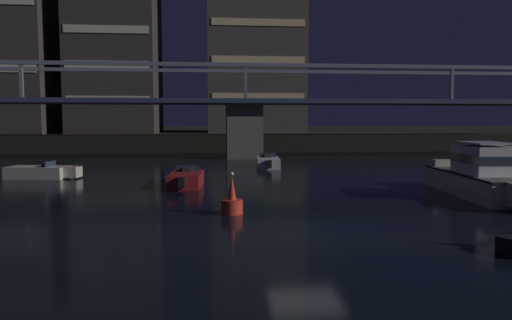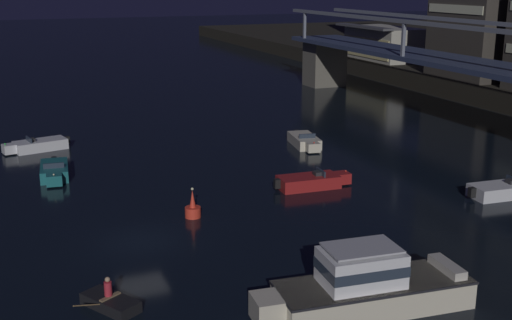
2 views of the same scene
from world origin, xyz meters
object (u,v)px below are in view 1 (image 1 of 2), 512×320
object	(u,v)px
cabin_cruiser_near_left	(481,176)
speedboat_mid_center	(268,162)
speedboat_mid_right	(41,172)
river_bridge	(244,115)
channel_buoy	(232,202)
tower_west_tall	(116,52)
speedboat_far_left	(187,179)
tower_central	(254,47)

from	to	relation	value
cabin_cruiser_near_left	speedboat_mid_center	bearing A→B (deg)	120.60
cabin_cruiser_near_left	speedboat_mid_right	world-z (taller)	cabin_cruiser_near_left
river_bridge	channel_buoy	bearing A→B (deg)	-94.74
tower_west_tall	cabin_cruiser_near_left	distance (m)	49.61
speedboat_mid_right	speedboat_mid_center	bearing A→B (deg)	20.11
speedboat_far_left	channel_buoy	bearing A→B (deg)	-74.85
tower_central	tower_west_tall	bearing A→B (deg)	-167.43
tower_west_tall	cabin_cruiser_near_left	bearing A→B (deg)	-57.09
speedboat_mid_right	speedboat_far_left	world-z (taller)	same
river_bridge	speedboat_far_left	distance (m)	21.33
tower_west_tall	speedboat_far_left	distance (m)	38.86
channel_buoy	speedboat_mid_right	bearing A→B (deg)	133.12
speedboat_mid_right	river_bridge	bearing A→B (deg)	47.43
river_bridge	cabin_cruiser_near_left	world-z (taller)	river_bridge
river_bridge	cabin_cruiser_near_left	bearing A→B (deg)	-67.69
speedboat_far_left	cabin_cruiser_near_left	bearing A→B (deg)	-19.01
cabin_cruiser_near_left	speedboat_far_left	bearing A→B (deg)	160.99
tower_west_tall	tower_central	bearing A→B (deg)	12.57
tower_central	speedboat_mid_center	size ratio (longest dim) A/B	4.65
tower_central	speedboat_far_left	distance (m)	42.34
river_bridge	channel_buoy	world-z (taller)	river_bridge
speedboat_mid_center	speedboat_mid_right	world-z (taller)	same
tower_central	channel_buoy	size ratio (longest dim) A/B	13.81
tower_west_tall	tower_central	world-z (taller)	tower_central
speedboat_mid_center	tower_west_tall	bearing A→B (deg)	124.29
river_bridge	tower_west_tall	size ratio (longest dim) A/B	4.19
cabin_cruiser_near_left	speedboat_mid_right	bearing A→B (deg)	158.99
river_bridge	cabin_cruiser_near_left	size ratio (longest dim) A/B	9.61
tower_central	speedboat_mid_center	world-z (taller)	tower_central
tower_central	channel_buoy	world-z (taller)	tower_central
speedboat_mid_center	speedboat_far_left	bearing A→B (deg)	-120.68
speedboat_mid_center	speedboat_far_left	distance (m)	11.95
speedboat_mid_center	speedboat_mid_right	xyz separation A→B (m)	(-16.01, -5.86, 0.00)
tower_central	speedboat_far_left	world-z (taller)	tower_central
river_bridge	speedboat_mid_right	world-z (taller)	river_bridge
tower_west_tall	tower_central	xyz separation A→B (m)	(18.41, 4.11, 1.51)
tower_central	river_bridge	bearing A→B (deg)	-98.26
tower_central	speedboat_mid_right	world-z (taller)	tower_central
channel_buoy	river_bridge	bearing A→B (deg)	85.26
tower_west_tall	channel_buoy	xyz separation A→B (m)	(13.26, -43.90, -12.22)
speedboat_mid_right	channel_buoy	world-z (taller)	channel_buoy
cabin_cruiser_near_left	speedboat_far_left	xyz separation A→B (m)	(-15.29, 5.27, -0.64)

